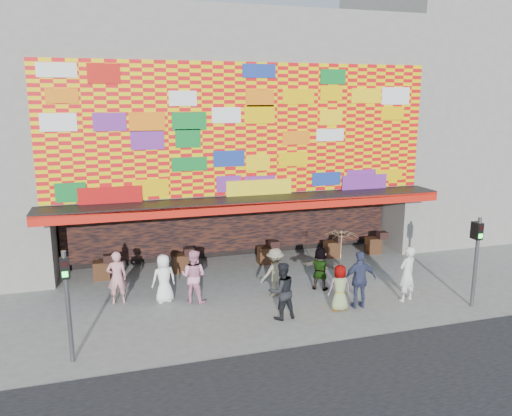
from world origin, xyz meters
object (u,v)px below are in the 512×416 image
object	(u,v)px
ped_h	(407,274)
parasol	(341,245)
ped_d	(275,272)
ped_e	(360,279)
ped_f	(320,268)
ped_b	(117,277)
ped_a	(164,278)
ped_c	(282,291)
ped_g	(340,288)
signal_left	(67,294)
ped_i	(194,276)
signal_right	(477,252)

from	to	relation	value
ped_h	parasol	size ratio (longest dim) A/B	0.99
ped_d	ped_e	world-z (taller)	ped_e
ped_f	ped_d	bearing A→B (deg)	39.84
ped_b	parasol	distance (m)	7.43
parasol	ped_a	bearing A→B (deg)	156.84
ped_c	ped_h	distance (m)	4.50
ped_g	parasol	world-z (taller)	parasol
signal_left	ped_g	distance (m)	8.21
ped_c	ped_e	xyz separation A→B (m)	(2.71, 0.08, 0.05)
ped_e	parasol	xyz separation A→B (m)	(-0.71, -0.01, 1.22)
signal_left	parasol	size ratio (longest dim) A/B	1.57
ped_i	parasol	xyz separation A→B (m)	(4.38, -2.01, 1.28)
ped_d	ped_f	xyz separation A→B (m)	(1.74, 0.13, -0.07)
ped_b	ped_g	bearing A→B (deg)	156.61
ped_c	ped_f	bearing A→B (deg)	-146.10
ped_g	ped_i	bearing A→B (deg)	-20.13
ped_g	ped_h	distance (m)	2.51
ped_e	ped_h	size ratio (longest dim) A/B	1.01
parasol	ped_h	bearing A→B (deg)	1.49
ped_a	ped_g	distance (m)	5.80
signal_left	signal_right	world-z (taller)	same
ped_c	ped_i	size ratio (longest dim) A/B	1.00
ped_a	ped_i	distance (m)	1.00
signal_right	ped_h	distance (m)	2.29
ped_c	ped_i	xyz separation A→B (m)	(-2.38, 2.08, -0.00)
ped_d	signal_left	bearing A→B (deg)	9.29
ped_e	ped_h	world-z (taller)	ped_e
ped_d	parasol	distance (m)	2.70
ped_c	ped_d	xyz separation A→B (m)	(0.38, 1.78, -0.05)
ped_a	ped_e	distance (m)	6.46
ped_f	ped_i	world-z (taller)	ped_i
ped_a	ped_c	world-z (taller)	ped_c
ped_h	parasol	bearing A→B (deg)	-16.38
signal_right	ped_c	size ratio (longest dim) A/B	1.66
ped_g	ped_i	xyz separation A→B (m)	(-4.38, 2.01, 0.15)
ped_h	ped_i	world-z (taller)	ped_h
ped_c	ped_i	world-z (taller)	ped_c
signal_left	ped_e	distance (m)	8.89
ped_c	ped_e	bearing A→B (deg)	173.81
ped_c	ped_d	distance (m)	1.82
ped_e	signal_left	bearing A→B (deg)	9.91
ped_b	ped_e	bearing A→B (deg)	158.50
ped_e	ped_a	bearing A→B (deg)	-17.11
ped_c	ped_a	bearing A→B (deg)	-43.10
ped_a	ped_c	size ratio (longest dim) A/B	0.91
signal_left	ped_a	bearing A→B (deg)	49.99
ped_h	parasol	world-z (taller)	parasol
ped_a	ped_b	size ratio (longest dim) A/B	0.92
signal_left	ped_c	size ratio (longest dim) A/B	1.66
ped_d	ped_e	size ratio (longest dim) A/B	0.89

